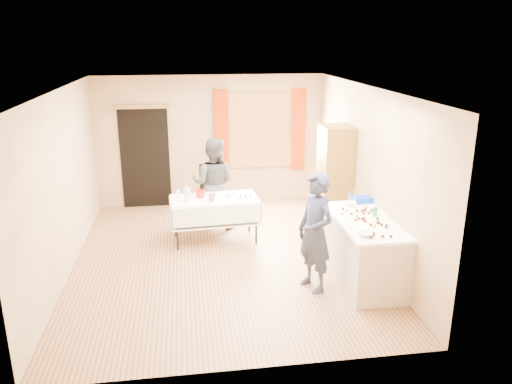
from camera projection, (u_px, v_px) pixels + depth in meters
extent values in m
cube|color=#9E7047|center=(223.00, 259.00, 7.78)|extent=(4.50, 5.50, 0.02)
cube|color=white|center=(219.00, 88.00, 7.00)|extent=(4.50, 5.50, 0.02)
cube|color=tan|center=(210.00, 141.00, 9.99)|extent=(4.50, 0.02, 2.60)
cube|color=tan|center=(244.00, 255.00, 4.78)|extent=(4.50, 0.02, 2.60)
cube|color=tan|center=(62.00, 184.00, 7.07)|extent=(0.02, 5.50, 2.60)
cube|color=tan|center=(367.00, 172.00, 7.70)|extent=(0.02, 5.50, 2.60)
cube|color=olive|center=(260.00, 130.00, 10.03)|extent=(1.32, 0.06, 1.52)
cube|color=white|center=(260.00, 130.00, 10.02)|extent=(1.20, 0.02, 1.40)
cube|color=#A22D06|center=(221.00, 132.00, 9.88)|extent=(0.28, 0.06, 1.65)
cube|color=#A22D06|center=(298.00, 130.00, 10.09)|extent=(0.28, 0.06, 1.65)
cube|color=black|center=(145.00, 158.00, 9.87)|extent=(0.95, 0.04, 2.00)
cube|color=olive|center=(142.00, 107.00, 9.54)|extent=(1.05, 0.06, 0.08)
cube|color=brown|center=(335.00, 181.00, 8.50)|extent=(0.50, 0.60, 1.89)
cube|color=beige|center=(363.00, 252.00, 6.96)|extent=(0.72, 1.59, 0.86)
cube|color=white|center=(366.00, 221.00, 6.82)|extent=(0.79, 1.66, 0.04)
cube|color=white|center=(214.00, 199.00, 8.25)|extent=(1.45, 0.79, 0.04)
cube|color=black|center=(213.00, 197.00, 9.16)|extent=(0.47, 0.47, 0.06)
cube|color=black|center=(211.00, 180.00, 9.26)|extent=(0.44, 0.07, 0.63)
imported|color=#1E253F|center=(315.00, 232.00, 6.61)|extent=(0.90, 0.85, 1.63)
imported|color=black|center=(213.00, 183.00, 8.85)|extent=(1.12, 1.04, 1.63)
cylinder|color=#157840|center=(375.00, 212.00, 6.92)|extent=(0.08, 0.08, 0.12)
imported|color=white|center=(365.00, 234.00, 6.25)|extent=(0.25, 0.25, 0.05)
cube|color=white|center=(351.00, 204.00, 7.32)|extent=(0.16, 0.11, 0.08)
cube|color=#0C35D8|center=(361.00, 200.00, 7.52)|extent=(0.32, 0.23, 0.08)
cylinder|color=silver|center=(187.00, 195.00, 8.05)|extent=(0.12, 0.12, 0.22)
imported|color=red|center=(200.00, 194.00, 8.25)|extent=(0.25, 0.25, 0.13)
imported|color=red|center=(212.00, 198.00, 8.07)|extent=(0.13, 0.13, 0.12)
imported|color=white|center=(230.00, 194.00, 8.36)|extent=(0.18, 0.18, 0.05)
cube|color=white|center=(246.00, 197.00, 8.23)|extent=(0.30, 0.23, 0.02)
imported|color=white|center=(178.00, 193.00, 8.25)|extent=(0.09, 0.09, 0.16)
sphere|color=#3F2314|center=(375.00, 226.00, 6.53)|extent=(0.04, 0.04, 0.04)
sphere|color=black|center=(374.00, 211.00, 7.08)|extent=(0.04, 0.04, 0.04)
sphere|color=black|center=(374.00, 233.00, 6.29)|extent=(0.04, 0.04, 0.04)
sphere|color=black|center=(365.00, 221.00, 6.70)|extent=(0.04, 0.04, 0.04)
sphere|color=black|center=(373.00, 211.00, 7.08)|extent=(0.04, 0.04, 0.04)
sphere|color=black|center=(343.00, 209.00, 7.17)|extent=(0.04, 0.04, 0.04)
sphere|color=#3F2314|center=(377.00, 222.00, 6.67)|extent=(0.04, 0.04, 0.04)
sphere|color=black|center=(371.00, 237.00, 6.16)|extent=(0.04, 0.04, 0.04)
sphere|color=black|center=(383.00, 236.00, 6.19)|extent=(0.04, 0.04, 0.04)
sphere|color=black|center=(356.00, 220.00, 6.75)|extent=(0.04, 0.04, 0.04)
sphere|color=black|center=(357.00, 211.00, 7.09)|extent=(0.04, 0.04, 0.04)
sphere|color=black|center=(369.00, 213.00, 7.02)|extent=(0.04, 0.04, 0.04)
sphere|color=#3F2314|center=(347.00, 211.00, 7.10)|extent=(0.04, 0.04, 0.04)
sphere|color=black|center=(379.00, 223.00, 6.64)|extent=(0.04, 0.04, 0.04)
sphere|color=black|center=(371.00, 225.00, 6.57)|extent=(0.04, 0.04, 0.04)
sphere|color=black|center=(391.00, 236.00, 6.19)|extent=(0.04, 0.04, 0.04)
sphere|color=black|center=(364.00, 213.00, 7.00)|extent=(0.04, 0.04, 0.04)
sphere|color=black|center=(371.00, 210.00, 7.13)|extent=(0.04, 0.04, 0.04)
sphere|color=#3F2314|center=(357.00, 216.00, 6.89)|extent=(0.04, 0.04, 0.04)
sphere|color=black|center=(351.00, 214.00, 6.97)|extent=(0.04, 0.04, 0.04)
sphere|color=black|center=(364.00, 218.00, 6.79)|extent=(0.04, 0.04, 0.04)
sphere|color=black|center=(363.00, 219.00, 6.78)|extent=(0.04, 0.04, 0.04)
sphere|color=black|center=(366.00, 208.00, 7.22)|extent=(0.04, 0.04, 0.04)
sphere|color=black|center=(373.00, 234.00, 6.25)|extent=(0.04, 0.04, 0.04)
sphere|color=#3F2314|center=(366.00, 208.00, 7.20)|extent=(0.04, 0.04, 0.04)
sphere|color=black|center=(378.00, 219.00, 6.79)|extent=(0.04, 0.04, 0.04)
sphere|color=black|center=(362.00, 211.00, 7.10)|extent=(0.04, 0.04, 0.04)
sphere|color=black|center=(368.00, 231.00, 6.35)|extent=(0.04, 0.04, 0.04)
sphere|color=black|center=(365.00, 210.00, 7.12)|extent=(0.04, 0.04, 0.04)
sphere|color=black|center=(386.00, 225.00, 6.55)|extent=(0.04, 0.04, 0.04)
sphere|color=#3F2314|center=(342.00, 213.00, 6.99)|extent=(0.04, 0.04, 0.04)
sphere|color=black|center=(386.00, 227.00, 6.50)|extent=(0.04, 0.04, 0.04)
sphere|color=black|center=(382.00, 225.00, 6.57)|extent=(0.04, 0.04, 0.04)
sphere|color=black|center=(359.00, 218.00, 6.79)|extent=(0.04, 0.04, 0.04)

